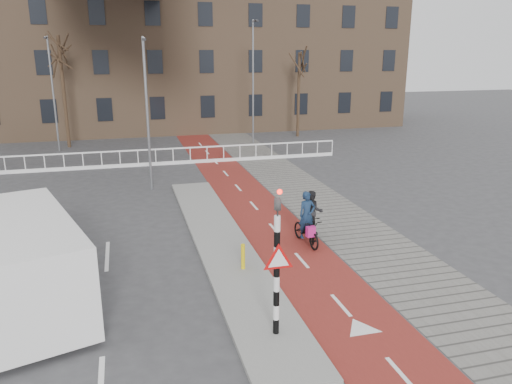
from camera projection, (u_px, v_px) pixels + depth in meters
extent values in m
plane|color=#38383A|center=(275.00, 295.00, 13.65)|extent=(120.00, 120.00, 0.00)
cube|color=maroon|center=(243.00, 193.00, 23.31)|extent=(2.50, 60.00, 0.01)
cube|color=slate|center=(299.00, 189.00, 24.01)|extent=(3.00, 60.00, 0.01)
cube|color=gray|center=(222.00, 243.00, 17.18)|extent=(1.80, 16.00, 0.12)
cylinder|color=black|center=(277.00, 276.00, 11.22)|extent=(0.14, 0.14, 2.88)
imported|color=black|center=(278.00, 198.00, 10.71)|extent=(0.13, 0.16, 0.80)
cylinder|color=#FF0C05|center=(280.00, 192.00, 10.53)|extent=(0.11, 0.02, 0.11)
cylinder|color=yellow|center=(243.00, 256.00, 14.91)|extent=(0.12, 0.12, 0.79)
imported|color=black|center=(306.00, 231.00, 17.11)|extent=(0.81, 1.84, 0.94)
imported|color=#152844|center=(307.00, 215.00, 16.94)|extent=(0.63, 0.45, 1.63)
cube|color=#B81A73|center=(311.00, 232.00, 16.53)|extent=(0.31, 0.22, 0.35)
imported|color=black|center=(312.00, 227.00, 17.47)|extent=(0.90, 1.70, 0.98)
imported|color=black|center=(312.00, 212.00, 17.33)|extent=(0.88, 0.77, 1.54)
cube|color=white|center=(25.00, 262.00, 12.60)|extent=(3.83, 6.07, 2.26)
cube|color=green|center=(73.00, 261.00, 12.92)|extent=(1.08, 3.46, 0.55)
cube|color=black|center=(1.00, 292.00, 10.19)|extent=(1.96, 0.65, 0.90)
cylinder|color=black|center=(86.00, 317.00, 11.78)|extent=(0.50, 0.84, 0.79)
cylinder|color=black|center=(54.00, 261.00, 14.91)|extent=(0.50, 0.84, 0.79)
cube|color=silver|center=(101.00, 152.00, 27.94)|extent=(28.00, 0.08, 0.08)
cube|color=silver|center=(102.00, 167.00, 28.17)|extent=(28.00, 0.10, 0.20)
cube|color=#7F6047|center=(127.00, 56.00, 40.98)|extent=(46.00, 10.00, 12.00)
cylinder|color=#2F2114|center=(64.00, 93.00, 33.37)|extent=(0.23, 0.23, 7.38)
cylinder|color=#2F2114|center=(299.00, 95.00, 37.84)|extent=(0.22, 0.22, 6.28)
cylinder|color=slate|center=(147.00, 116.00, 23.02)|extent=(0.12, 0.12, 7.04)
cylinder|color=slate|center=(53.00, 95.00, 32.11)|extent=(0.12, 0.12, 7.31)
cylinder|color=slate|center=(253.00, 84.00, 34.55)|extent=(0.12, 0.12, 8.42)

